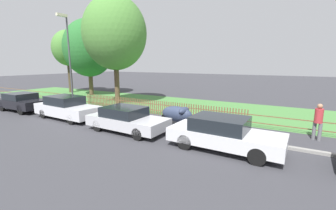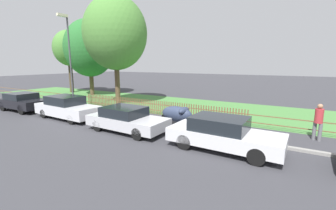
# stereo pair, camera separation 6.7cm
# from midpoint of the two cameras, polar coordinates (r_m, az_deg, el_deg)

# --- Properties ---
(ground_plane) EXTENTS (120.00, 120.00, 0.00)m
(ground_plane) POSITION_cam_midpoint_polar(r_m,az_deg,el_deg) (13.39, -10.50, -4.35)
(ground_plane) COLOR #38383D
(kerb_stone) EXTENTS (43.65, 0.20, 0.12)m
(kerb_stone) POSITION_cam_midpoint_polar(r_m,az_deg,el_deg) (13.45, -10.23, -4.01)
(kerb_stone) COLOR gray
(kerb_stone) RESTS_ON ground
(grass_strip) EXTENTS (43.65, 7.28, 0.01)m
(grass_strip) POSITION_cam_midpoint_polar(r_m,az_deg,el_deg) (18.51, 2.38, -0.02)
(grass_strip) COLOR #477F3D
(grass_strip) RESTS_ON ground
(park_fence) EXTENTS (43.65, 0.05, 0.94)m
(park_fence) POSITION_cam_midpoint_polar(r_m,az_deg,el_deg) (15.38, -3.98, -0.47)
(park_fence) COLOR brown
(park_fence) RESTS_ON ground
(parked_car_silver_hatchback) EXTENTS (3.96, 1.84, 1.29)m
(parked_car_silver_hatchback) POSITION_cam_midpoint_polar(r_m,az_deg,el_deg) (19.37, -32.85, 0.78)
(parked_car_silver_hatchback) COLOR black
(parked_car_silver_hatchback) RESTS_ON ground
(parked_car_black_saloon) EXTENTS (4.54, 1.82, 1.41)m
(parked_car_black_saloon) POSITION_cam_midpoint_polar(r_m,az_deg,el_deg) (15.32, -24.14, -0.54)
(parked_car_black_saloon) COLOR silver
(parked_car_black_saloon) RESTS_ON ground
(parked_car_navy_estate) EXTENTS (4.24, 1.89, 1.24)m
(parked_car_navy_estate) POSITION_cam_midpoint_polar(r_m,az_deg,el_deg) (11.56, -10.34, -3.50)
(parked_car_navy_estate) COLOR #BCBCC1
(parked_car_navy_estate) RESTS_ON ground
(parked_car_red_compact) EXTENTS (4.45, 1.85, 1.33)m
(parked_car_red_compact) POSITION_cam_midpoint_polar(r_m,az_deg,el_deg) (9.22, 13.95, -7.00)
(parked_car_red_compact) COLOR silver
(parked_car_red_compact) RESTS_ON ground
(covered_motorcycle) EXTENTS (2.02, 0.90, 1.10)m
(covered_motorcycle) POSITION_cam_midpoint_polar(r_m,az_deg,el_deg) (12.28, 2.60, -2.28)
(covered_motorcycle) COLOR black
(covered_motorcycle) RESTS_ON ground
(tree_nearest_kerb) EXTENTS (3.50, 3.50, 7.13)m
(tree_nearest_kerb) POSITION_cam_midpoint_polar(r_m,az_deg,el_deg) (28.92, -23.82, 13.01)
(tree_nearest_kerb) COLOR #473828
(tree_nearest_kerb) RESTS_ON ground
(tree_behind_motorcycle) EXTENTS (5.21, 5.21, 7.97)m
(tree_behind_motorcycle) POSITION_cam_midpoint_polar(r_m,az_deg,el_deg) (25.84, -19.23, 13.46)
(tree_behind_motorcycle) COLOR brown
(tree_behind_motorcycle) RESTS_ON ground
(tree_mid_park) EXTENTS (5.11, 5.11, 8.71)m
(tree_mid_park) POSITION_cam_midpoint_polar(r_m,az_deg,el_deg) (19.39, -13.12, 17.28)
(tree_mid_park) COLOR brown
(tree_mid_park) RESTS_ON ground
(pedestrian_near_fence) EXTENTS (0.45, 0.45, 1.67)m
(pedestrian_near_fence) POSITION_cam_midpoint_polar(r_m,az_deg,el_deg) (11.95, 34.03, -3.19)
(pedestrian_near_fence) COLOR slate
(pedestrian_near_fence) RESTS_ON ground
(street_lamp) EXTENTS (0.20, 0.79, 6.68)m
(street_lamp) POSITION_cam_midpoint_polar(r_m,az_deg,el_deg) (17.64, -23.83, 11.98)
(street_lamp) COLOR #47474C
(street_lamp) RESTS_ON ground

